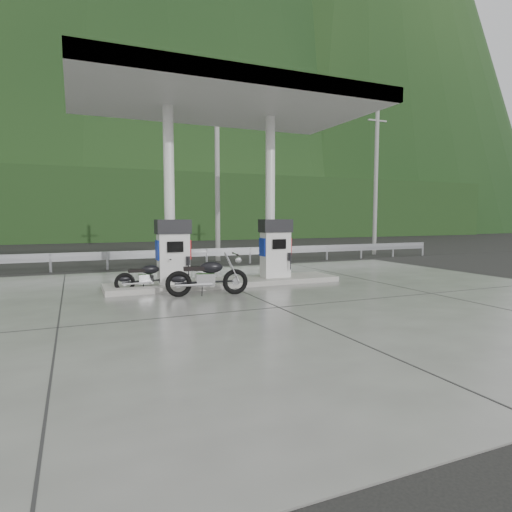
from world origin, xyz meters
name	(u,v)px	position (x,y,z in m)	size (l,w,h in m)	color
ground	(261,300)	(0.00, 0.00, 0.00)	(160.00, 160.00, 0.00)	black
forecourt_apron	(261,300)	(0.00, 0.00, 0.01)	(18.00, 14.00, 0.02)	#64635F
pump_island	(227,282)	(0.00, 2.50, 0.10)	(7.00, 1.40, 0.15)	gray
gas_pump_left	(173,252)	(-1.60, 2.50, 1.07)	(0.95, 0.55, 1.80)	silver
gas_pump_right	(275,248)	(1.60, 2.50, 1.07)	(0.95, 0.55, 1.80)	silver
canopy_column_left	(169,195)	(-1.60, 2.90, 2.67)	(0.30, 0.30, 5.00)	white
canopy_column_right	(270,197)	(1.60, 2.90, 2.67)	(0.30, 0.30, 5.00)	white
canopy_roof	(226,101)	(0.00, 2.50, 5.37)	(8.50, 5.00, 0.40)	silver
guardrail	(183,249)	(0.00, 8.00, 0.71)	(26.00, 0.16, 1.42)	#9FA1A7
road	(167,259)	(0.00, 11.50, 0.00)	(60.00, 7.00, 0.01)	black
utility_pole_b	(217,174)	(2.00, 9.50, 4.00)	(0.22, 0.22, 8.00)	gray
utility_pole_c	(376,181)	(11.00, 9.50, 4.00)	(0.22, 0.22, 8.00)	gray
tree_band	(124,206)	(0.00, 30.00, 3.00)	(80.00, 6.00, 6.00)	black
forested_hills	(103,231)	(0.00, 60.00, 0.00)	(100.00, 40.00, 140.00)	black
motorcycle_left	(147,277)	(-2.36, 2.35, 0.40)	(1.62, 0.51, 0.77)	black
motorcycle_right	(207,277)	(-1.03, 1.07, 0.49)	(1.99, 0.63, 0.94)	black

